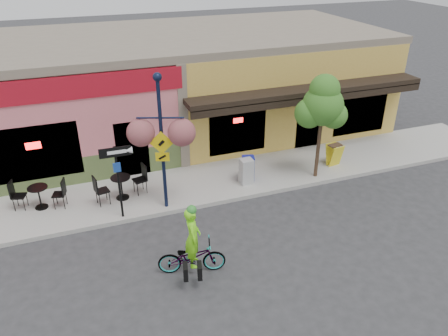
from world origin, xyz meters
The scene contains 14 objects.
ground centered at (0.00, 0.00, 0.00)m, with size 90.00×90.00×0.00m, color #2D2D30.
sidewalk centered at (0.00, 2.00, 0.07)m, with size 24.00×3.00×0.15m, color #9E9B93.
curb centered at (0.00, 0.55, 0.07)m, with size 24.00×0.12×0.15m, color #A8A59E.
building centered at (0.00, 7.50, 2.25)m, with size 18.20×8.20×4.50m, color #D16770, non-canonical shape.
bicycle centered at (-2.46, -2.42, 0.48)m, with size 0.64×1.84×0.97m, color #96280D.
cyclist_rider centered at (-2.41, -2.42, 0.88)m, with size 0.64×0.42×1.76m, color #7CF619.
lamp_post centered at (-2.39, 0.83, 2.43)m, with size 1.46×0.58×4.57m, color #0F1832, non-canonical shape.
one_way_sign centered at (-3.86, 0.71, 1.39)m, with size 0.95×0.21×2.49m, color black, non-canonical shape.
cafe_set_left centered at (-6.34, 2.17, 0.66)m, with size 1.71×0.86×1.03m, color black, non-canonical shape.
cafe_set_right centered at (-3.70, 1.85, 0.69)m, with size 1.79×0.90×1.08m, color black, non-canonical shape.
newspaper_box_blue centered at (0.88, 1.55, 0.63)m, with size 0.43×0.38×0.95m, color navy, non-canonical shape.
newspaper_box_grey centered at (0.73, 1.35, 0.63)m, with size 0.45×0.40×0.96m, color #ABABAB, non-canonical shape.
street_tree centered at (3.41, 0.95, 2.13)m, with size 1.55×1.55×3.96m, color #3D7A26, non-canonical shape.
sandwich_board centered at (4.56, 1.34, 0.59)m, with size 0.53×0.39×0.88m, color yellow, non-canonical shape.
Camera 1 is at (-4.86, -11.48, 8.12)m, focal length 35.00 mm.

